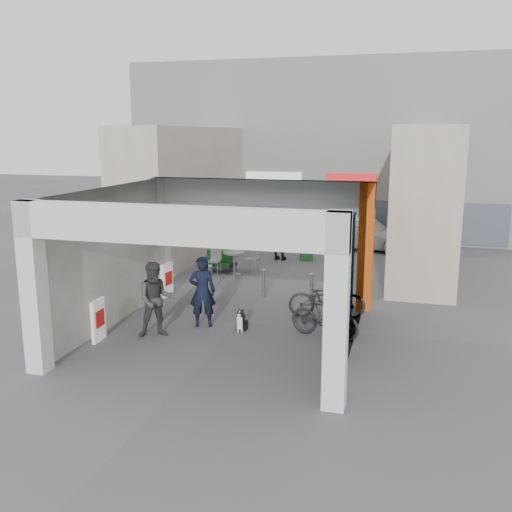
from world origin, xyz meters
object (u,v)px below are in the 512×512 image
(produce_stand, at_px, (220,263))
(man_back_turned, at_px, (156,300))
(bicycle_rear, at_px, (325,317))
(man_crates, at_px, (280,236))
(white_van, at_px, (362,232))
(man_elderly, at_px, (340,282))
(cafe_set, at_px, (233,263))
(border_collie, at_px, (241,322))
(bicycle_front, at_px, (327,299))
(man_with_dog, at_px, (202,292))

(produce_stand, height_order, man_back_turned, man_back_turned)
(bicycle_rear, bearing_deg, man_back_turned, 119.07)
(produce_stand, xyz_separation_m, man_back_turned, (0.72, -6.69, 0.62))
(man_crates, bearing_deg, white_van, -123.28)
(man_elderly, relative_size, bicycle_rear, 0.91)
(man_back_turned, bearing_deg, man_elderly, 11.88)
(man_elderly, bearing_deg, cafe_set, 155.85)
(produce_stand, relative_size, border_collie, 1.92)
(cafe_set, height_order, bicycle_rear, bicycle_rear)
(man_elderly, xyz_separation_m, bicycle_front, (-0.23, -0.85, -0.26))
(cafe_set, height_order, man_back_turned, man_back_turned)
(produce_stand, distance_m, man_elderly, 5.79)
(man_elderly, distance_m, bicycle_rear, 2.36)
(border_collie, height_order, man_with_dog, man_with_dog)
(cafe_set, relative_size, white_van, 0.36)
(produce_stand, xyz_separation_m, man_elderly, (4.66, -3.40, 0.49))
(bicycle_front, height_order, bicycle_rear, bicycle_front)
(bicycle_rear, bearing_deg, border_collie, 106.78)
(man_elderly, bearing_deg, produce_stand, 158.60)
(produce_stand, distance_m, man_with_dog, 5.95)
(cafe_set, relative_size, bicycle_front, 0.79)
(man_crates, height_order, white_van, man_crates)
(border_collie, xyz_separation_m, bicycle_rear, (2.04, 0.05, 0.28))
(man_back_turned, relative_size, man_crates, 0.96)
(man_elderly, xyz_separation_m, man_crates, (-3.00, 5.68, 0.16))
(man_elderly, xyz_separation_m, bicycle_rear, (-0.06, -2.34, -0.27))
(cafe_set, xyz_separation_m, man_back_turned, (0.19, -6.61, 0.57))
(cafe_set, distance_m, white_van, 6.68)
(produce_stand, bearing_deg, man_with_dog, -98.16)
(produce_stand, height_order, man_with_dog, man_with_dog)
(man_with_dog, relative_size, bicycle_rear, 1.05)
(white_van, bearing_deg, man_elderly, -170.00)
(bicycle_front, bearing_deg, man_with_dog, 107.82)
(produce_stand, distance_m, man_crates, 2.91)
(white_van, bearing_deg, bicycle_rear, -170.57)
(produce_stand, distance_m, border_collie, 6.33)
(cafe_set, distance_m, bicycle_rear, 6.97)
(man_elderly, xyz_separation_m, white_van, (-0.17, 8.69, -0.05))
(produce_stand, bearing_deg, bicycle_rear, -74.39)
(bicycle_rear, bearing_deg, man_crates, 35.33)
(produce_stand, distance_m, white_van, 6.96)
(bicycle_rear, bearing_deg, produce_stand, 53.97)
(produce_stand, relative_size, man_back_turned, 0.62)
(bicycle_front, bearing_deg, produce_stand, 37.17)
(cafe_set, xyz_separation_m, bicycle_front, (3.89, -4.17, 0.19))
(produce_stand, relative_size, man_elderly, 0.71)
(border_collie, distance_m, man_back_turned, 2.15)
(man_with_dog, bearing_deg, produce_stand, -93.47)
(man_with_dog, bearing_deg, border_collie, 157.30)
(man_back_turned, bearing_deg, bicycle_rear, -14.22)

